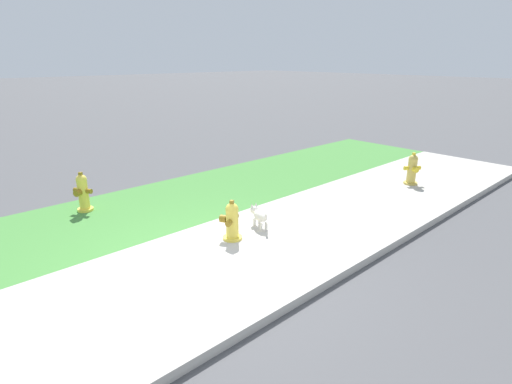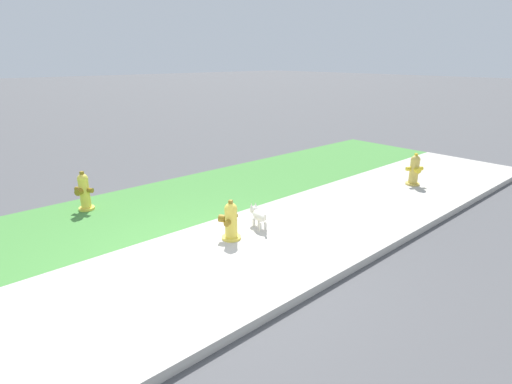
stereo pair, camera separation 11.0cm
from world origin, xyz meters
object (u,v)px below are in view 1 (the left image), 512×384
object	(u,v)px
fire_hydrant_across_street	(83,193)
fire_hydrant_by_grass_verge	(232,221)
fire_hydrant_at_driveway	(412,169)
small_white_dog	(259,215)

from	to	relation	value
fire_hydrant_across_street	fire_hydrant_by_grass_verge	distance (m)	3.05
fire_hydrant_at_driveway	fire_hydrant_across_street	bearing A→B (deg)	7.46
fire_hydrant_across_street	small_white_dog	bearing A→B (deg)	-178.24
fire_hydrant_across_street	small_white_dog	xyz separation A→B (m)	(1.85, -2.74, -0.14)
fire_hydrant_across_street	fire_hydrant_at_driveway	bearing A→B (deg)	-151.07
fire_hydrant_by_grass_verge	fire_hydrant_at_driveway	bearing A→B (deg)	-35.11
fire_hydrant_by_grass_verge	small_white_dog	world-z (taller)	fire_hydrant_by_grass_verge
fire_hydrant_across_street	fire_hydrant_by_grass_verge	bearing A→B (deg)	171.51
fire_hydrant_by_grass_verge	fire_hydrant_across_street	bearing A→B (deg)	84.62
fire_hydrant_by_grass_verge	small_white_dog	bearing A→B (deg)	-24.59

